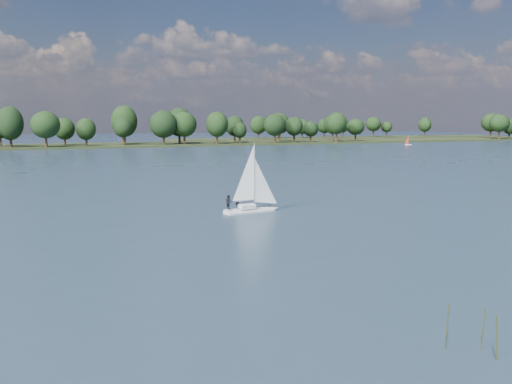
% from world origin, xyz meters
% --- Properties ---
extents(ground, '(700.00, 700.00, 0.00)m').
position_xyz_m(ground, '(0.00, 100.00, 0.00)').
color(ground, '#233342').
rests_on(ground, ground).
extents(far_shore, '(660.00, 40.00, 1.50)m').
position_xyz_m(far_shore, '(0.00, 212.00, 0.00)').
color(far_shore, black).
rests_on(far_shore, ground).
extents(far_shore_back, '(220.00, 30.00, 1.40)m').
position_xyz_m(far_shore_back, '(160.00, 260.00, 0.00)').
color(far_shore_back, black).
rests_on(far_shore_back, ground).
extents(sailboat, '(6.25, 2.36, 8.04)m').
position_xyz_m(sailboat, '(-8.34, 33.95, 2.25)').
color(sailboat, silver).
rests_on(sailboat, ground).
extents(dinghy_orange, '(2.93, 2.26, 4.39)m').
position_xyz_m(dinghy_orange, '(127.99, 169.42, 1.04)').
color(dinghy_orange, white).
rests_on(dinghy_orange, ground).
extents(treeline, '(561.92, 73.78, 18.02)m').
position_xyz_m(treeline, '(-14.13, 208.58, 8.08)').
color(treeline, black).
rests_on(treeline, ground).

